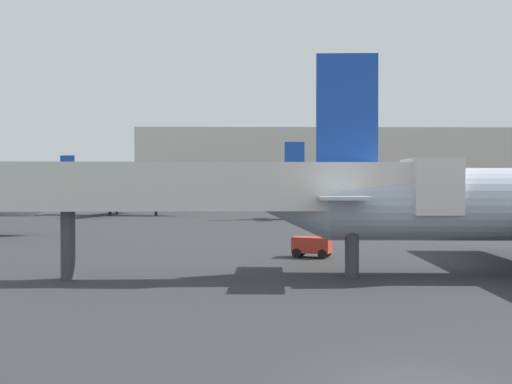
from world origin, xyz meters
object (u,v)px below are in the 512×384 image
object	(u,v)px
airplane_far_right	(118,196)
jet_bridge	(254,188)
baggage_cart	(312,245)
airplane_far_left	(366,193)

from	to	relation	value
airplane_far_right	jet_bridge	world-z (taller)	airplane_far_right
airplane_far_right	jet_bridge	xyz separation A→B (m)	(20.19, -62.30, 1.51)
jet_bridge	baggage_cart	distance (m)	9.89
airplane_far_right	jet_bridge	distance (m)	65.51
airplane_far_left	airplane_far_right	world-z (taller)	airplane_far_left
airplane_far_right	baggage_cart	size ratio (longest dim) A/B	9.15
airplane_far_left	airplane_far_right	size ratio (longest dim) A/B	1.20
airplane_far_left	jet_bridge	distance (m)	54.57
airplane_far_left	baggage_cart	xyz separation A→B (m)	(-12.45, -43.74, -2.81)
airplane_far_right	baggage_cart	bearing A→B (deg)	-56.30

